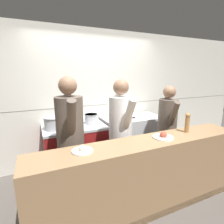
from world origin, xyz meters
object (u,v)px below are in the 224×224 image
sauce_pot (73,120)px  mixing_bowl_steel (136,114)px  chef_sous (121,130)px  stock_pot (54,123)px  chefs_knife (137,118)px  pepper_mill (187,122)px  chef_line (167,126)px  braising_pot (91,119)px  plated_dish_main (82,150)px  oven_range (75,149)px  plated_dish_appetiser (163,136)px  chef_head_cook (70,136)px

sauce_pot → mixing_bowl_steel: 1.30m
chef_sous → stock_pot: bearing=141.9°
stock_pot → chefs_knife: bearing=-1.9°
pepper_mill → chef_line: bearing=75.3°
stock_pot → chef_line: (1.81, -0.61, -0.12)m
braising_pot → mixing_bowl_steel: 0.98m
plated_dish_main → mixing_bowl_steel: bearing=41.3°
oven_range → pepper_mill: pepper_mill is taller
oven_range → chef_line: 1.67m
plated_dish_appetiser → chef_head_cook: chef_head_cook is taller
sauce_pot → mixing_bowl_steel: sauce_pot is taller
mixing_bowl_steel → chef_head_cook: 1.67m
braising_pot → chef_line: 1.34m
chefs_knife → stock_pot: bearing=178.1°
chefs_knife → chef_line: chef_line is taller
pepper_mill → plated_dish_appetiser: bearing=-174.6°
oven_range → chef_line: (1.47, -0.67, 0.44)m
braising_pot → plated_dish_appetiser: 1.39m
oven_range → chef_line: chef_line is taller
chefs_knife → plated_dish_appetiser: 1.20m
chefs_knife → braising_pot: bearing=173.2°
sauce_pot → chef_line: chef_line is taller
oven_range → pepper_mill: 1.92m
plated_dish_main → chef_sous: (0.72, 0.52, -0.04)m
plated_dish_appetiser → sauce_pot: bearing=124.3°
oven_range → chefs_knife: size_ratio=3.16×
mixing_bowl_steel → plated_dish_main: size_ratio=1.00×
braising_pot → mixing_bowl_steel: braising_pot is taller
pepper_mill → sauce_pot: bearing=136.7°
plated_dish_main → chef_sous: size_ratio=0.13×
sauce_pot → chef_head_cook: (-0.19, -0.75, -0.01)m
stock_pot → chef_line: size_ratio=0.21×
plated_dish_main → stock_pot: bearing=97.8°
plated_dish_main → chef_sous: 0.89m
braising_pot → chef_sous: chef_sous is taller
mixing_bowl_steel → plated_dish_main: plated_dish_main is taller
oven_range → mixing_bowl_steel: size_ratio=4.74×
sauce_pot → plated_dish_appetiser: size_ratio=1.26×
chef_head_cook → braising_pot: bearing=58.8°
plated_dish_main → pepper_mill: size_ratio=0.79×
oven_range → chef_line: bearing=-24.4°
oven_range → sauce_pot: bearing=105.0°
mixing_bowl_steel → plated_dish_appetiser: size_ratio=0.84×
plated_dish_main → sauce_pot: bearing=82.7°
chef_sous → sauce_pot: bearing=125.3°
stock_pot → mixing_bowl_steel: (1.62, 0.11, -0.03)m
chef_line → chef_sous: bearing=-159.9°
chef_line → mixing_bowl_steel: bearing=121.7°
stock_pot → chef_sous: bearing=-36.6°
oven_range → plated_dish_main: plated_dish_main is taller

